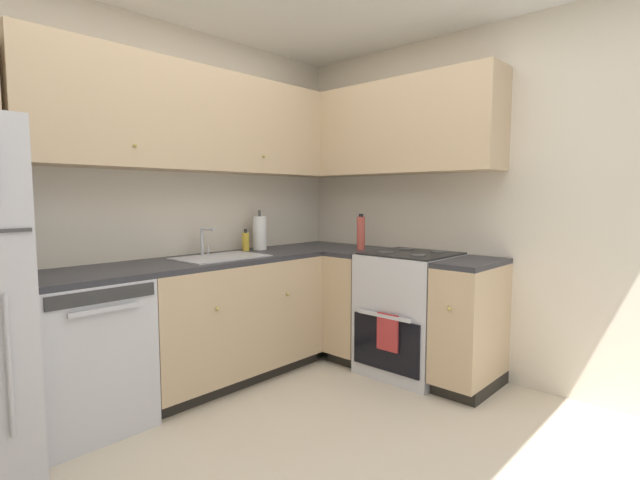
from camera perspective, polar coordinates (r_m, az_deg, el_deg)
ground_plane at (r=2.50m, az=-0.07°, el=-26.68°), size 3.41×3.18×0.02m
wall_back at (r=3.43m, az=-20.34°, el=3.96°), size 3.51×0.05×2.51m
wall_right at (r=3.59m, az=19.10°, el=4.05°), size 0.05×3.28×2.51m
dishwasher at (r=3.04m, az=-26.82°, el=-12.25°), size 0.60×0.63×0.86m
lower_cabinets_back at (r=3.49m, az=-11.20°, el=-9.46°), size 1.37×0.62×0.86m
countertop_back at (r=3.40m, az=-11.34°, el=-2.27°), size 2.58×0.60×0.03m
lower_cabinets_right at (r=3.58m, az=11.29°, el=-9.08°), size 0.62×1.24×0.86m
countertop_right at (r=3.49m, az=11.40°, el=-2.06°), size 0.60×1.24×0.03m
oven_range at (r=3.60m, az=10.99°, el=-8.63°), size 0.68×0.62×1.04m
upper_cabinets_back at (r=3.44m, az=-15.28°, el=13.86°), size 2.26×0.34×0.69m
upper_cabinets_right at (r=3.81m, az=8.29°, el=13.14°), size 0.32×1.79×0.69m
sink at (r=3.34m, az=-11.94°, el=-2.80°), size 0.61×0.40×0.10m
faucet at (r=3.50m, az=-13.89°, el=0.19°), size 0.07×0.16×0.20m
soap_bottle at (r=3.72m, az=-9.03°, el=-0.16°), size 0.06×0.06×0.17m
paper_towel_roll at (r=3.78m, az=-7.35°, el=0.86°), size 0.11×0.11×0.33m
oil_bottle at (r=3.76m, az=5.00°, el=0.88°), size 0.07×0.07×0.29m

